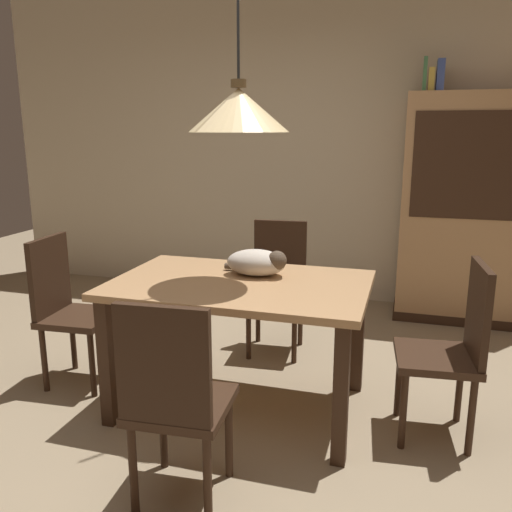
{
  "coord_description": "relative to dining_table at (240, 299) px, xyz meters",
  "views": [
    {
      "loc": [
        0.82,
        -2.26,
        1.56
      ],
      "look_at": [
        -0.02,
        0.6,
        0.85
      ],
      "focal_mm": 37.18,
      "sensor_mm": 36.0,
      "label": 1
    }
  ],
  "objects": [
    {
      "name": "ground",
      "position": [
        0.05,
        -0.4,
        -0.65
      ],
      "size": [
        10.0,
        10.0,
        0.0
      ],
      "primitive_type": "plane",
      "color": "#998466"
    },
    {
      "name": "chair_right_side",
      "position": [
        1.13,
        0.01,
        -0.14
      ],
      "size": [
        0.44,
        0.44,
        0.93
      ],
      "color": "#382316",
      "rests_on": "ground"
    },
    {
      "name": "book_blue_wide",
      "position": [
        1.03,
        1.92,
        1.32
      ],
      "size": [
        0.06,
        0.24,
        0.24
      ],
      "primitive_type": "cube",
      "color": "#384C93",
      "rests_on": "hutch_bookcase"
    },
    {
      "name": "pendant_lamp",
      "position": [
        -0.0,
        0.0,
        1.01
      ],
      "size": [
        0.52,
        0.52,
        1.3
      ],
      "color": "beige"
    },
    {
      "name": "book_yellow_short",
      "position": [
        0.96,
        1.92,
        1.29
      ],
      "size": [
        0.04,
        0.2,
        0.18
      ],
      "primitive_type": "cube",
      "color": "gold",
      "rests_on": "hutch_bookcase"
    },
    {
      "name": "chair_near_front",
      "position": [
        0.01,
        -0.88,
        -0.14
      ],
      "size": [
        0.43,
        0.43,
        0.93
      ],
      "color": "#382316",
      "rests_on": "ground"
    },
    {
      "name": "chair_left_side",
      "position": [
        -1.13,
        -0.01,
        -0.14
      ],
      "size": [
        0.43,
        0.43,
        0.93
      ],
      "color": "#382316",
      "rests_on": "ground"
    },
    {
      "name": "cat_sleeping",
      "position": [
        0.06,
        0.15,
        0.18
      ],
      "size": [
        0.39,
        0.24,
        0.16
      ],
      "color": "beige",
      "rests_on": "dining_table"
    },
    {
      "name": "dining_table",
      "position": [
        0.0,
        0.0,
        0.0
      ],
      "size": [
        1.4,
        0.9,
        0.75
      ],
      "color": "tan",
      "rests_on": "ground"
    },
    {
      "name": "hutch_bookcase",
      "position": [
        1.35,
        1.92,
        0.24
      ],
      "size": [
        1.12,
        0.45,
        1.85
      ],
      "color": "tan",
      "rests_on": "ground"
    },
    {
      "name": "book_green_slim",
      "position": [
        0.91,
        1.92,
        1.33
      ],
      "size": [
        0.03,
        0.2,
        0.26
      ],
      "primitive_type": "cube",
      "color": "#427A4C",
      "rests_on": "hutch_bookcase"
    },
    {
      "name": "back_wall",
      "position": [
        0.05,
        2.25,
        0.8
      ],
      "size": [
        6.4,
        0.1,
        2.9
      ],
      "primitive_type": "cube",
      "color": "beige",
      "rests_on": "ground"
    },
    {
      "name": "chair_far_back",
      "position": [
        -0.01,
        0.88,
        -0.14
      ],
      "size": [
        0.43,
        0.43,
        0.93
      ],
      "color": "#382316",
      "rests_on": "ground"
    }
  ]
}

